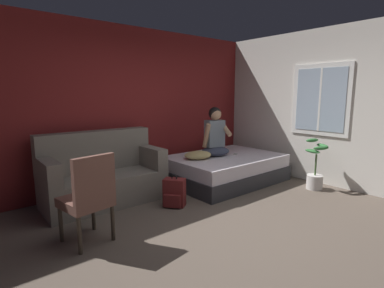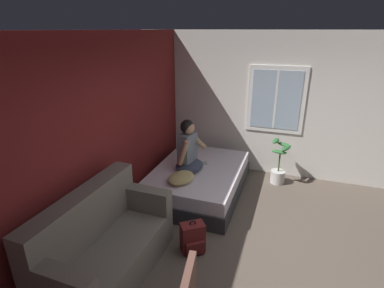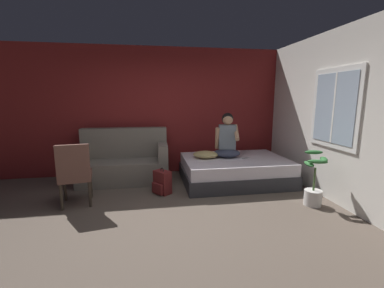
{
  "view_description": "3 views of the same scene",
  "coord_description": "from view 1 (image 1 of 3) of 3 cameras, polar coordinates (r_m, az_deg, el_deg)",
  "views": [
    {
      "loc": [
        -2.45,
        -2.2,
        1.6
      ],
      "look_at": [
        0.74,
        1.62,
        0.75
      ],
      "focal_mm": 28.0,
      "sensor_mm": 36.0,
      "label": 1
    },
    {
      "loc": [
        -3.01,
        0.07,
        2.71
      ],
      "look_at": [
        0.71,
        1.37,
        1.19
      ],
      "focal_mm": 28.0,
      "sensor_mm": 36.0,
      "label": 2
    },
    {
      "loc": [
        -0.22,
        -3.19,
        1.65
      ],
      "look_at": [
        0.59,
        1.65,
        0.76
      ],
      "focal_mm": 24.0,
      "sensor_mm": 36.0,
      "label": 3
    }
  ],
  "objects": [
    {
      "name": "ground_plane",
      "position": [
        3.66,
        7.7,
        -16.31
      ],
      "size": [
        40.0,
        40.0,
        0.0
      ],
      "primitive_type": "plane",
      "color": "brown"
    },
    {
      "name": "bed",
      "position": [
        5.53,
        6.27,
        -4.67
      ],
      "size": [
        2.04,
        1.45,
        0.48
      ],
      "color": "#2D2D33",
      "rests_on": "ground"
    },
    {
      "name": "couch",
      "position": [
        4.64,
        -16.68,
        -5.82
      ],
      "size": [
        1.72,
        0.86,
        1.04
      ],
      "color": "slate",
      "rests_on": "ground"
    },
    {
      "name": "throw_pillow",
      "position": [
        5.14,
        1.14,
        -2.12
      ],
      "size": [
        0.56,
        0.48,
        0.14
      ],
      "primitive_type": "ellipsoid",
      "rotation": [
        0.0,
        0.0,
        -0.28
      ],
      "color": "tan",
      "rests_on": "bed"
    },
    {
      "name": "backpack",
      "position": [
        4.33,
        -3.41,
        -9.31
      ],
      "size": [
        0.35,
        0.35,
        0.46
      ],
      "color": "maroon",
      "rests_on": "ground"
    },
    {
      "name": "person_seated",
      "position": [
        5.42,
        4.42,
        1.54
      ],
      "size": [
        0.6,
        0.53,
        0.88
      ],
      "color": "#383D51",
      "rests_on": "bed"
    },
    {
      "name": "wall_back_accent",
      "position": [
        5.3,
        -12.35,
        6.74
      ],
      "size": [
        10.29,
        0.16,
        2.7
      ],
      "primitive_type": "cube",
      "color": "maroon",
      "rests_on": "ground"
    },
    {
      "name": "potted_plant",
      "position": [
        5.44,
        22.42,
        -4.89
      ],
      "size": [
        0.39,
        0.37,
        0.85
      ],
      "color": "silver",
      "rests_on": "ground"
    },
    {
      "name": "side_chair",
      "position": [
        3.38,
        -19.08,
        -9.3
      ],
      "size": [
        0.53,
        0.53,
        0.98
      ],
      "color": "#382D23",
      "rests_on": "ground"
    },
    {
      "name": "cell_phone",
      "position": [
        5.58,
        8.21,
        -1.97
      ],
      "size": [
        0.16,
        0.13,
        0.01
      ],
      "primitive_type": "cube",
      "rotation": [
        0.0,
        0.0,
        5.25
      ],
      "color": "#B7B7BC",
      "rests_on": "bed"
    },
    {
      "name": "wall_side_with_window",
      "position": [
        5.64,
        27.18,
        6.09
      ],
      "size": [
        0.19,
        6.22,
        2.7
      ],
      "color": "silver",
      "rests_on": "ground"
    }
  ]
}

